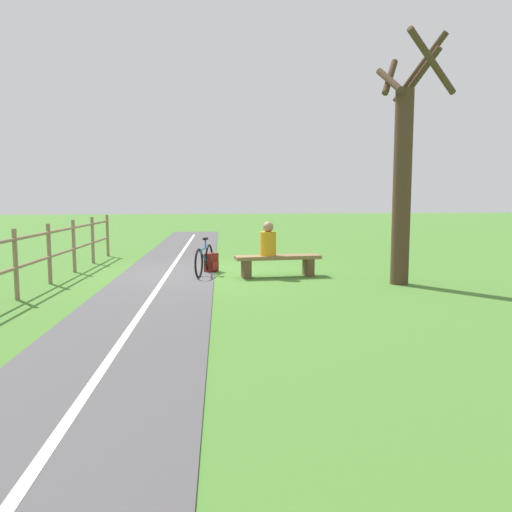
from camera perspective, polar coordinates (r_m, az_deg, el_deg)
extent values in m
plane|color=#477A2D|center=(12.12, -5.66, -1.89)|extent=(80.00, 80.00, 0.00)
cube|color=#4C494C|center=(8.21, -12.31, -6.02)|extent=(4.30, 36.06, 0.02)
cube|color=silver|center=(8.21, -12.32, -5.95)|extent=(2.04, 31.95, 0.00)
cube|color=brown|center=(11.54, 2.37, -0.13)|extent=(1.91, 0.61, 0.08)
cube|color=brown|center=(11.76, 5.70, -1.19)|extent=(0.19, 0.42, 0.39)
cube|color=brown|center=(11.41, -1.07, -1.39)|extent=(0.19, 0.42, 0.39)
cylinder|color=orange|center=(11.45, 1.33, 1.34)|extent=(0.38, 0.38, 0.52)
sphere|color=#9E755B|center=(11.43, 1.33, 3.17)|extent=(0.23, 0.23, 0.23)
torus|color=black|center=(11.38, -6.22, -0.80)|extent=(0.21, 0.64, 0.65)
torus|color=black|center=(12.33, -5.12, -0.22)|extent=(0.21, 0.64, 0.65)
cylinder|color=#1E51A3|center=(11.83, -5.66, 0.81)|extent=(0.25, 0.82, 0.04)
cylinder|color=#1E51A3|center=(11.70, -5.82, 0.07)|extent=(0.19, 0.59, 0.30)
cylinder|color=#1E51A3|center=(11.96, -5.51, 1.35)|extent=(0.03, 0.03, 0.20)
cube|color=black|center=(11.95, -5.51, 1.88)|extent=(0.13, 0.21, 0.05)
cube|color=maroon|center=(12.30, -4.89, -0.73)|extent=(0.35, 0.38, 0.44)
cube|color=maroon|center=(12.25, -4.46, -1.07)|extent=(0.18, 0.21, 0.20)
cylinder|color=#847051|center=(16.03, -15.82, 2.15)|extent=(0.08, 0.08, 1.22)
cylinder|color=#847051|center=(14.45, -17.31, 1.65)|extent=(0.08, 0.08, 1.22)
cylinder|color=#847051|center=(12.88, -19.17, 1.02)|extent=(0.08, 0.08, 1.22)
cylinder|color=#847051|center=(11.34, -21.53, 0.21)|extent=(0.08, 0.08, 1.22)
cylinder|color=#847051|center=(9.82, -24.64, -0.84)|extent=(0.08, 0.08, 1.22)
cylinder|color=#847051|center=(11.30, -21.63, 2.37)|extent=(0.90, 9.78, 0.06)
cylinder|color=#847051|center=(11.34, -21.52, -0.09)|extent=(0.90, 9.78, 0.06)
cylinder|color=#473323|center=(10.88, 15.57, 7.07)|extent=(0.36, 0.36, 3.83)
cylinder|color=#473323|center=(11.63, 17.35, 18.90)|extent=(0.80, 1.00, 1.25)
cylinder|color=#473323|center=(10.75, 18.58, 19.38)|extent=(1.25, 0.68, 1.07)
cylinder|color=#473323|center=(11.47, 17.37, 18.28)|extent=(0.57, 0.91, 0.95)
cylinder|color=#473323|center=(10.90, 14.29, 18.02)|extent=(0.29, 0.80, 0.59)
cylinder|color=#473323|center=(11.20, 14.34, 18.31)|extent=(0.53, 0.64, 0.80)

